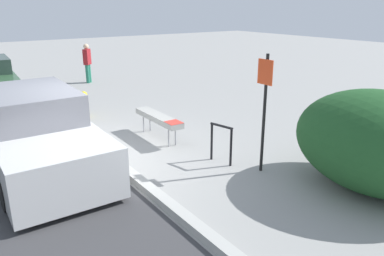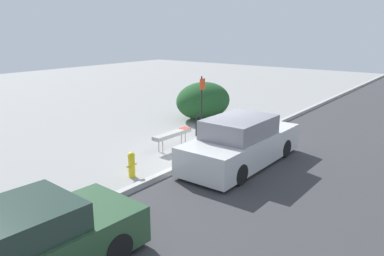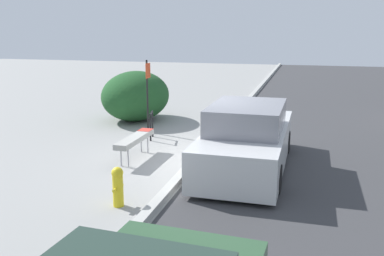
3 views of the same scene
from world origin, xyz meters
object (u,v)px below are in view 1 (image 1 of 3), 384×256
Objects in this scene: pedestrian at (87,62)px; bike_rack at (221,140)px; sign_post at (264,103)px; parked_car_near at (35,133)px; bench at (159,118)px; fire_hydrant at (84,103)px.

bike_rack is at bearing 39.99° from pedestrian.
parked_car_near is (-2.75, -3.55, -0.69)m from sign_post.
bench is at bearing -165.73° from sign_post.
bench is 2.85m from parked_car_near.
sign_post is at bearing 15.44° from fire_hydrant.
bench is at bearing 16.57° from fire_hydrant.
bike_rack is at bearing 13.42° from fire_hydrant.
fire_hydrant is 0.16× the size of parked_car_near.
bench is 0.79× the size of sign_post.
bench is 2.19× the size of bike_rack.
sign_post is 0.48× the size of parked_car_near.
bike_rack is 9.80m from pedestrian.
sign_post is (0.76, 0.39, 0.88)m from bike_rack.
bench is 1.12× the size of pedestrian.
pedestrian is at bearing 175.73° from bike_rack.
parked_car_near is at bearing -122.25° from bike_rack.
bench is 2.05m from bike_rack.
sign_post is at bearing 42.44° from pedestrian.
pedestrian reaches higher than parked_car_near.
sign_post is 3.01× the size of fire_hydrant.
bike_rack is (2.03, 0.31, -0.02)m from bench.
pedestrian reaches higher than bike_rack.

